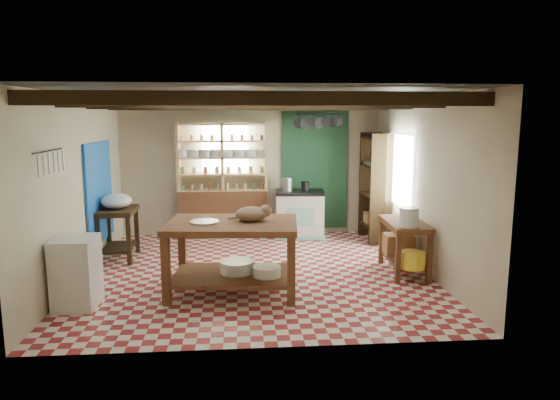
{
  "coord_description": "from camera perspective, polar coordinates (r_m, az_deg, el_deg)",
  "views": [
    {
      "loc": [
        -0.23,
        -7.19,
        2.29
      ],
      "look_at": [
        0.38,
        0.3,
        1.03
      ],
      "focal_mm": 32.0,
      "sensor_mm": 36.0,
      "label": 1
    }
  ],
  "objects": [
    {
      "name": "basin_small",
      "position": [
        6.53,
        -1.53,
        -8.13
      ],
      "size": [
        0.4,
        0.4,
        0.13
      ],
      "primitive_type": "cylinder",
      "rotation": [
        0.0,
        0.0,
        -0.09
      ],
      "color": "silver",
      "rests_on": "work_table"
    },
    {
      "name": "yellow_tub",
      "position": [
        7.21,
        14.95,
        -6.63
      ],
      "size": [
        0.34,
        0.34,
        0.24
      ],
      "primitive_type": "cylinder",
      "rotation": [
        0.0,
        0.0,
        -0.05
      ],
      "color": "yellow",
      "rests_on": "right_counter"
    },
    {
      "name": "ceiling",
      "position": [
        7.2,
        -2.91,
        11.94
      ],
      "size": [
        5.0,
        5.0,
        0.02
      ],
      "primitive_type": "cube",
      "color": "#444448",
      "rests_on": "wall_back"
    },
    {
      "name": "kettle_right",
      "position": [
        9.5,
        2.88,
        1.59
      ],
      "size": [
        0.16,
        0.16,
        0.18
      ],
      "primitive_type": "cylinder",
      "rotation": [
        0.0,
        0.0,
        -0.08
      ],
      "color": "black",
      "rests_on": "stove"
    },
    {
      "name": "wall_right",
      "position": [
        7.75,
        15.98,
        1.78
      ],
      "size": [
        0.04,
        5.0,
        2.6
      ],
      "primitive_type": "cube",
      "color": "beige",
      "rests_on": "floor"
    },
    {
      "name": "ceiling_beams",
      "position": [
        7.2,
        -2.9,
        10.98
      ],
      "size": [
        5.0,
        3.8,
        0.15
      ],
      "primitive_type": "cube",
      "color": "black",
      "rests_on": "ceiling"
    },
    {
      "name": "wall_front",
      "position": [
        4.8,
        -1.85,
        -2.44
      ],
      "size": [
        5.0,
        0.04,
        2.6
      ],
      "primitive_type": "cube",
      "color": "beige",
      "rests_on": "floor"
    },
    {
      "name": "window_right",
      "position": [
        8.67,
        13.58,
        3.33
      ],
      "size": [
        0.02,
        1.3,
        1.2
      ],
      "primitive_type": "cube",
      "color": "silver",
      "rests_on": "wall_right"
    },
    {
      "name": "wicker_basket",
      "position": [
        7.9,
        13.39,
        -4.93
      ],
      "size": [
        0.45,
        0.37,
        0.3
      ],
      "primitive_type": "cube",
      "rotation": [
        0.0,
        0.0,
        -0.05
      ],
      "color": "#A37141",
      "rests_on": "right_counter"
    },
    {
      "name": "pot_rack",
      "position": [
        9.36,
        4.47,
        8.78
      ],
      "size": [
        0.86,
        0.12,
        0.36
      ],
      "primitive_type": "cube",
      "color": "black",
      "rests_on": "ceiling"
    },
    {
      "name": "white_cabinet",
      "position": [
        6.59,
        -22.25,
        -7.65
      ],
      "size": [
        0.48,
        0.58,
        0.86
      ],
      "primitive_type": "cube",
      "rotation": [
        0.0,
        0.0,
        -0.01
      ],
      "color": "silver",
      "rests_on": "floor"
    },
    {
      "name": "prep_table",
      "position": [
        8.5,
        -17.99,
        -3.7
      ],
      "size": [
        0.59,
        0.84,
        0.84
      ],
      "primitive_type": "cube",
      "rotation": [
        0.0,
        0.0,
        0.03
      ],
      "color": "black",
      "rests_on": "floor"
    },
    {
      "name": "basin_large",
      "position": [
        6.69,
        -4.94,
        -7.58
      ],
      "size": [
        0.49,
        0.49,
        0.16
      ],
      "primitive_type": "cylinder",
      "rotation": [
        0.0,
        0.0,
        -0.09
      ],
      "color": "silver",
      "rests_on": "work_table"
    },
    {
      "name": "floor",
      "position": [
        7.55,
        -2.74,
        -8.26
      ],
      "size": [
        5.0,
        5.0,
        0.02
      ],
      "primitive_type": "cube",
      "color": "maroon",
      "rests_on": "ground"
    },
    {
      "name": "utensil_rail",
      "position": [
        6.41,
        -24.92,
        4.03
      ],
      "size": [
        0.06,
        0.9,
        0.28
      ],
      "primitive_type": "cube",
      "color": "black",
      "rests_on": "wall_left"
    },
    {
      "name": "work_table",
      "position": [
        6.61,
        -5.43,
        -6.52
      ],
      "size": [
        1.76,
        1.26,
        0.95
      ],
      "primitive_type": "cube",
      "rotation": [
        0.0,
        0.0,
        -0.09
      ],
      "color": "brown",
      "rests_on": "floor"
    },
    {
      "name": "white_bucket",
      "position": [
        7.16,
        14.53,
        -1.91
      ],
      "size": [
        0.28,
        0.28,
        0.27
      ],
      "primitive_type": "cylinder",
      "rotation": [
        0.0,
        0.0,
        -0.05
      ],
      "color": "silver",
      "rests_on": "right_counter"
    },
    {
      "name": "wall_left",
      "position": [
        7.61,
        -22.01,
        1.31
      ],
      "size": [
        0.04,
        5.0,
        2.6
      ],
      "primitive_type": "cube",
      "color": "beige",
      "rests_on": "floor"
    },
    {
      "name": "green_wall_patch",
      "position": [
        9.83,
        4.02,
        3.39
      ],
      "size": [
        1.3,
        0.04,
        2.3
      ],
      "primitive_type": "cube",
      "color": "#1B4329",
      "rests_on": "wall_back"
    },
    {
      "name": "right_counter",
      "position": [
        7.61,
        13.99,
        -5.26
      ],
      "size": [
        0.59,
        1.11,
        0.78
      ],
      "primitive_type": "cube",
      "rotation": [
        0.0,
        0.0,
        -0.05
      ],
      "color": "brown",
      "rests_on": "floor"
    },
    {
      "name": "steel_tray",
      "position": [
        6.49,
        -8.62,
        -2.48
      ],
      "size": [
        0.41,
        0.41,
        0.02
      ],
      "primitive_type": "cylinder",
      "rotation": [
        0.0,
        0.0,
        -0.09
      ],
      "color": "#AAA9B1",
      "rests_on": "work_table"
    },
    {
      "name": "kettle_left",
      "position": [
        9.49,
        0.77,
        1.81
      ],
      "size": [
        0.24,
        0.24,
        0.25
      ],
      "primitive_type": "cylinder",
      "rotation": [
        0.0,
        0.0,
        -0.08
      ],
      "color": "#AAA9B1",
      "rests_on": "stove"
    },
    {
      "name": "tall_rack",
      "position": [
        9.42,
        10.82,
        1.45
      ],
      "size": [
        0.4,
        0.86,
        2.0
      ],
      "primitive_type": "cube",
      "color": "black",
      "rests_on": "floor"
    },
    {
      "name": "stove",
      "position": [
        9.59,
        2.26,
        -1.6
      ],
      "size": [
        0.96,
        0.69,
        0.9
      ],
      "primitive_type": "cube",
      "rotation": [
        0.0,
        0.0,
        -0.08
      ],
      "color": "silver",
      "rests_on": "floor"
    },
    {
      "name": "cat",
      "position": [
        6.51,
        -3.27,
        -1.6
      ],
      "size": [
        0.45,
        0.36,
        0.19
      ],
      "primitive_type": "ellipsoid",
      "rotation": [
        0.0,
        0.0,
        0.08
      ],
      "color": "#9C7C5A",
      "rests_on": "work_table"
    },
    {
      "name": "shelving_unit",
      "position": [
        9.58,
        -6.56,
        2.29
      ],
      "size": [
        1.7,
        0.34,
        2.2
      ],
      "primitive_type": "cube",
      "color": "#DBB47E",
      "rests_on": "floor"
    },
    {
      "name": "enamel_bowl",
      "position": [
        8.4,
        -18.18,
        -0.11
      ],
      "size": [
        0.5,
        0.5,
        0.24
      ],
      "primitive_type": "ellipsoid",
      "rotation": [
        0.0,
        0.0,
        0.03
      ],
      "color": "silver",
      "rests_on": "prep_table"
    },
    {
      "name": "wall_back",
      "position": [
        9.74,
        -3.31,
        3.64
      ],
      "size": [
        5.0,
        0.04,
        2.6
      ],
      "primitive_type": "cube",
      "color": "beige",
      "rests_on": "floor"
    },
    {
      "name": "window_back",
      "position": [
        9.69,
        -6.3,
        5.94
      ],
      "size": [
        0.9,
        0.02,
        0.8
      ],
      "primitive_type": "cube",
      "color": "silver",
      "rests_on": "wall_back"
    },
    {
      "name": "blue_wall_patch",
      "position": [
        8.48,
        -19.95,
        0.84
      ],
      "size": [
        0.04,
        1.4,
        1.6
      ],
      "primitive_type": "cube",
      "color": "blue",
      "rests_on": "wall_left"
    }
  ]
}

